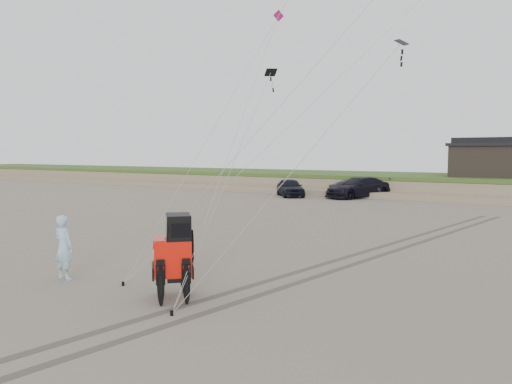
# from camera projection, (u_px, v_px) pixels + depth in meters

# --- Properties ---
(ground) EXTENTS (160.00, 160.00, 0.00)m
(ground) POSITION_uv_depth(u_px,v_px,m) (178.00, 300.00, 12.73)
(ground) COLOR #6B6054
(ground) RESTS_ON ground
(dune_ridge) EXTENTS (160.00, 14.25, 1.73)m
(dune_ridge) POSITION_uv_depth(u_px,v_px,m) (467.00, 186.00, 43.92)
(dune_ridge) COLOR #7A6B54
(dune_ridge) RESTS_ON ground
(cabin) EXTENTS (6.40, 5.40, 3.35)m
(cabin) POSITION_uv_depth(u_px,v_px,m) (492.00, 159.00, 42.22)
(cabin) COLOR black
(cabin) RESTS_ON dune_ridge
(truck_a) EXTENTS (4.39, 4.64, 1.55)m
(truck_a) POSITION_uv_depth(u_px,v_px,m) (290.00, 187.00, 43.04)
(truck_a) COLOR black
(truck_a) RESTS_ON ground
(truck_b) EXTENTS (4.54, 3.36, 1.43)m
(truck_b) POSITION_uv_depth(u_px,v_px,m) (355.00, 189.00, 42.16)
(truck_b) COLOR black
(truck_b) RESTS_ON ground
(truck_c) EXTENTS (4.79, 6.47, 1.74)m
(truck_c) POSITION_uv_depth(u_px,v_px,m) (358.00, 188.00, 41.57)
(truck_c) COLOR black
(truck_c) RESTS_ON ground
(jeep) EXTENTS (4.76, 4.79, 1.76)m
(jeep) POSITION_uv_depth(u_px,v_px,m) (172.00, 265.00, 12.80)
(jeep) COLOR red
(jeep) RESTS_ON ground
(man) EXTENTS (0.71, 0.48, 1.93)m
(man) POSITION_uv_depth(u_px,v_px,m) (64.00, 247.00, 14.79)
(man) COLOR #8EC4DC
(man) RESTS_ON ground
(stake_main) EXTENTS (0.08, 0.08, 0.12)m
(stake_main) POSITION_uv_depth(u_px,v_px,m) (123.00, 284.00, 14.12)
(stake_main) COLOR black
(stake_main) RESTS_ON ground
(stake_aux) EXTENTS (0.08, 0.08, 0.12)m
(stake_aux) POSITION_uv_depth(u_px,v_px,m) (172.00, 313.00, 11.54)
(stake_aux) COLOR black
(stake_aux) RESTS_ON ground
(tire_tracks) EXTENTS (5.22, 29.74, 0.01)m
(tire_tracks) POSITION_uv_depth(u_px,v_px,m) (367.00, 255.00, 18.30)
(tire_tracks) COLOR #4C443D
(tire_tracks) RESTS_ON ground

